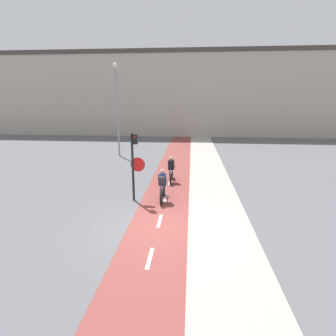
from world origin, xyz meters
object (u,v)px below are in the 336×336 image
at_px(street_lamp_far, 117,102).
at_px(cyclist_far, 171,171).
at_px(traffic_light_pole, 134,160).
at_px(cyclist_near, 162,186).

xyz_separation_m(street_lamp_far, cyclist_far, (4.87, -6.60, -3.78)).
bearing_deg(traffic_light_pole, cyclist_near, 4.48).
bearing_deg(street_lamp_far, cyclist_near, -63.87).
bearing_deg(cyclist_far, street_lamp_far, 126.44).
height_order(traffic_light_pole, cyclist_near, traffic_light_pole).
height_order(traffic_light_pole, cyclist_far, traffic_light_pole).
distance_m(cyclist_near, cyclist_far, 2.95).
xyz_separation_m(cyclist_near, cyclist_far, (0.19, 2.95, -0.05)).
height_order(street_lamp_far, cyclist_far, street_lamp_far).
bearing_deg(cyclist_near, cyclist_far, 86.36).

